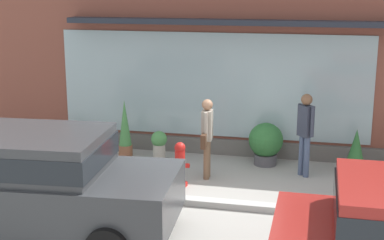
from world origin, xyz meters
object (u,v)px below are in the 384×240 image
Objects in this scene: fire_hydrant at (180,164)px; potted_plant_window_right at (54,139)px; parked_car_dark_gray at (40,178)px; potted_plant_low_front at (159,144)px; pedestrian_passerby at (305,128)px; potted_plant_by_entrance at (356,152)px; potted_plant_corner_tall at (125,129)px; pedestrian_with_handbag at (207,133)px; potted_plant_trailing_edge at (266,142)px.

fire_hydrant is 1.45× the size of potted_plant_window_right.
parked_car_dark_gray reaches higher than fire_hydrant.
potted_plant_window_right is at bearing -179.94° from potted_plant_low_front.
potted_plant_window_right is 0.92× the size of potted_plant_low_front.
pedestrian_passerby reaches higher than potted_plant_window_right.
parked_car_dark_gray is 4.59m from potted_plant_window_right.
potted_plant_by_entrance is 0.73× the size of potted_plant_corner_tall.
parked_car_dark_gray reaches higher than potted_plant_by_entrance.
pedestrian_with_handbag is 3.78m from parked_car_dark_gray.
potted_plant_trailing_edge is at bearing 0.80° from potted_plant_corner_tall.
potted_plant_by_entrance is at bearing 35.79° from parked_car_dark_gray.
potted_plant_by_entrance is 4.27m from potted_plant_low_front.
parked_car_dark_gray is (-3.95, -3.79, -0.08)m from pedestrian_passerby.
fire_hydrant is 2.28m from potted_plant_trailing_edge.
fire_hydrant is at bearing 54.96° from parked_car_dark_gray.
pedestrian_with_handbag is at bearing -132.96° from potted_plant_trailing_edge.
fire_hydrant is at bearing -106.97° from pedestrian_passerby.
fire_hydrant is at bearing -155.92° from potted_plant_by_entrance.
potted_plant_by_entrance is at bearing 24.08° from fire_hydrant.
fire_hydrant is 0.94× the size of potted_plant_trailing_edge.
potted_plant_by_entrance is 1.58× the size of potted_plant_window_right.
potted_plant_corner_tall is at bearing 136.15° from fire_hydrant.
potted_plant_trailing_edge is (-1.89, 0.18, 0.05)m from potted_plant_by_entrance.
potted_plant_trailing_edge reaches higher than potted_plant_low_front.
potted_plant_corner_tall reaches higher than potted_plant_low_front.
potted_plant_by_entrance is (2.97, 0.98, -0.50)m from pedestrian_with_handbag.
pedestrian_with_handbag reaches higher than potted_plant_trailing_edge.
potted_plant_corner_tall is (1.72, 0.15, 0.31)m from potted_plant_window_right.
parked_car_dark_gray is 6.39× the size of potted_plant_low_front.
potted_plant_window_right is (-3.44, 1.50, -0.11)m from fire_hydrant.
potted_plant_trailing_edge is 2.39m from potted_plant_low_front.
potted_plant_window_right is at bearing -179.87° from potted_plant_by_entrance.
pedestrian_passerby is 5.47m from parked_car_dark_gray.
pedestrian_passerby is at bearing -159.80° from potted_plant_by_entrance.
potted_plant_by_entrance is at bearing 0.13° from potted_plant_window_right.
potted_plant_low_front is (-3.22, 0.37, -0.65)m from pedestrian_passerby.
pedestrian_passerby reaches higher than fire_hydrant.
parked_car_dark_gray is at bearing -99.85° from potted_plant_low_front.
potted_plant_window_right is 0.47× the size of potted_plant_corner_tall.
potted_plant_trailing_edge is (1.08, 1.16, -0.45)m from pedestrian_with_handbag.
potted_plant_corner_tall is (-1.72, 1.66, 0.20)m from fire_hydrant.
potted_plant_corner_tall is 1.97× the size of potted_plant_low_front.
potted_plant_low_front is at bearing -139.27° from pedestrian_passerby.
pedestrian_with_handbag is at bearing 53.60° from parked_car_dark_gray.
potted_plant_by_entrance is 1.90m from potted_plant_trailing_edge.
pedestrian_passerby is at bearing -33.69° from potted_plant_trailing_edge.
potted_plant_trailing_edge is at bearing 48.42° from fire_hydrant.
potted_plant_window_right is 4.96m from potted_plant_trailing_edge.
pedestrian_with_handbag is 3.17m from potted_plant_by_entrance.
pedestrian_with_handbag is at bearing -27.44° from potted_plant_corner_tall.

